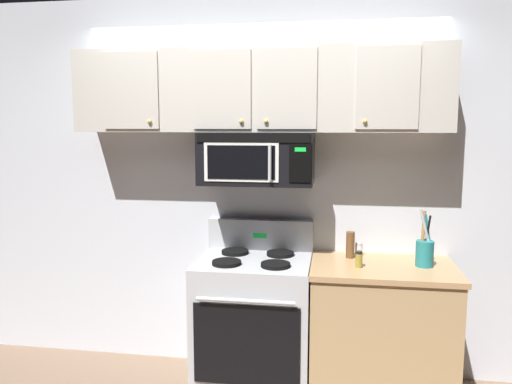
% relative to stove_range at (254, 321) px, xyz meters
% --- Properties ---
extents(back_wall, '(5.20, 0.10, 2.70)m').
position_rel_stove_range_xyz_m(back_wall, '(0.00, 0.37, 0.88)').
color(back_wall, silver).
rests_on(back_wall, ground_plane).
extents(stove_range, '(0.76, 0.69, 1.12)m').
position_rel_stove_range_xyz_m(stove_range, '(0.00, 0.00, 0.00)').
color(stove_range, '#B7BABF').
rests_on(stove_range, ground_plane).
extents(over_range_microwave, '(0.76, 0.43, 0.35)m').
position_rel_stove_range_xyz_m(over_range_microwave, '(-0.00, 0.12, 1.11)').
color(over_range_microwave, black).
extents(upper_cabinets, '(2.50, 0.36, 0.55)m').
position_rel_stove_range_xyz_m(upper_cabinets, '(-0.00, 0.15, 1.56)').
color(upper_cabinets, '#BCB7AD').
extents(counter_segment, '(0.93, 0.65, 0.90)m').
position_rel_stove_range_xyz_m(counter_segment, '(0.84, 0.01, -0.02)').
color(counter_segment, tan).
rests_on(counter_segment, ground_plane).
extents(utensil_crock_teal, '(0.11, 0.11, 0.37)m').
position_rel_stove_range_xyz_m(utensil_crock_teal, '(1.10, 0.01, 0.53)').
color(utensil_crock_teal, teal).
rests_on(utensil_crock_teal, counter_segment).
extents(salt_shaker, '(0.05, 0.05, 0.09)m').
position_rel_stove_range_xyz_m(salt_shaker, '(0.70, 0.21, 0.48)').
color(salt_shaker, white).
rests_on(salt_shaker, counter_segment).
extents(pepper_mill, '(0.06, 0.06, 0.18)m').
position_rel_stove_range_xyz_m(pepper_mill, '(0.64, 0.15, 0.52)').
color(pepper_mill, brown).
rests_on(pepper_mill, counter_segment).
extents(spice_jar, '(0.04, 0.04, 0.11)m').
position_rel_stove_range_xyz_m(spice_jar, '(0.68, -0.08, 0.48)').
color(spice_jar, olive).
rests_on(spice_jar, counter_segment).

